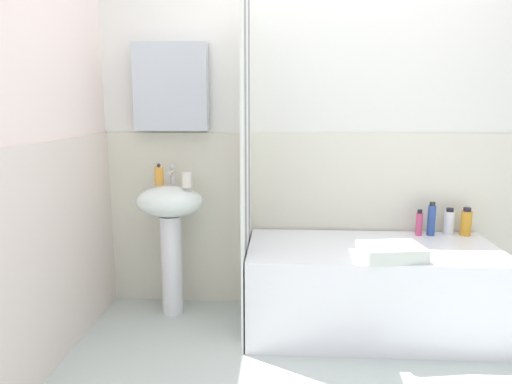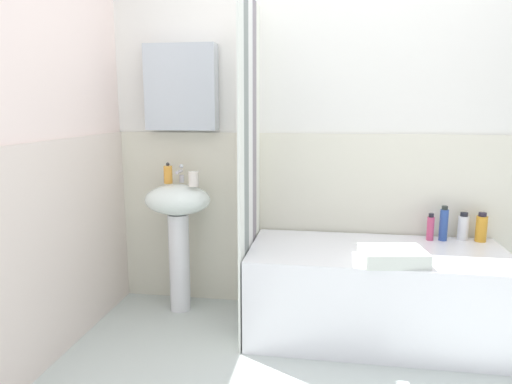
# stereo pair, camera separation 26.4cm
# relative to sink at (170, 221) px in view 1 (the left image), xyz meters

# --- Properties ---
(wall_back_tiled) EXTENTS (3.60, 0.18, 2.40)m
(wall_back_tiled) POSITION_rel_sink_xyz_m (1.00, 0.23, 0.50)
(wall_back_tiled) COLOR white
(wall_back_tiled) RESTS_ON ground_plane
(wall_left_tiled) EXTENTS (0.07, 1.81, 2.40)m
(wall_left_tiled) POSITION_rel_sink_xyz_m (-0.50, -0.69, 0.48)
(wall_left_tiled) COLOR white
(wall_left_tiled) RESTS_ON ground_plane
(sink) EXTENTS (0.44, 0.34, 0.87)m
(sink) POSITION_rel_sink_xyz_m (0.00, 0.00, 0.00)
(sink) COLOR white
(sink) RESTS_ON ground_plane
(faucet) EXTENTS (0.03, 0.12, 0.12)m
(faucet) POSITION_rel_sink_xyz_m (-0.00, 0.08, 0.29)
(faucet) COLOR silver
(faucet) RESTS_ON sink
(soap_dispenser) EXTENTS (0.06, 0.06, 0.14)m
(soap_dispenser) POSITION_rel_sink_xyz_m (-0.08, 0.05, 0.29)
(soap_dispenser) COLOR gold
(soap_dispenser) RESTS_ON sink
(toothbrush_cup) EXTENTS (0.07, 0.07, 0.10)m
(toothbrush_cup) POSITION_rel_sink_xyz_m (0.12, -0.04, 0.28)
(toothbrush_cup) COLOR white
(toothbrush_cup) RESTS_ON sink
(bathtub) EXTENTS (1.51, 0.71, 0.54)m
(bathtub) POSITION_rel_sink_xyz_m (1.28, -0.17, -0.37)
(bathtub) COLOR white
(bathtub) RESTS_ON ground_plane
(shower_curtain) EXTENTS (0.01, 0.71, 2.00)m
(shower_curtain) POSITION_rel_sink_xyz_m (0.51, -0.17, 0.36)
(shower_curtain) COLOR white
(shower_curtain) RESTS_ON ground_plane
(lotion_bottle) EXTENTS (0.07, 0.07, 0.19)m
(lotion_bottle) POSITION_rel_sink_xyz_m (1.94, 0.11, -0.01)
(lotion_bottle) COLOR orange
(lotion_bottle) RESTS_ON bathtub
(shampoo_bottle) EXTENTS (0.07, 0.07, 0.18)m
(shampoo_bottle) POSITION_rel_sink_xyz_m (1.83, 0.13, -0.01)
(shampoo_bottle) COLOR white
(shampoo_bottle) RESTS_ON bathtub
(body_wash_bottle) EXTENTS (0.05, 0.05, 0.22)m
(body_wash_bottle) POSITION_rel_sink_xyz_m (1.71, 0.10, 0.01)
(body_wash_bottle) COLOR #2D4D9C
(body_wash_bottle) RESTS_ON bathtub
(conditioner_bottle) EXTENTS (0.04, 0.04, 0.17)m
(conditioner_bottle) POSITION_rel_sink_xyz_m (1.63, 0.09, -0.02)
(conditioner_bottle) COLOR #CB4671
(conditioner_bottle) RESTS_ON bathtub
(towel_folded) EXTENTS (0.37, 0.30, 0.08)m
(towel_folded) POSITION_rel_sink_xyz_m (1.34, -0.40, -0.06)
(towel_folded) COLOR silver
(towel_folded) RESTS_ON bathtub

